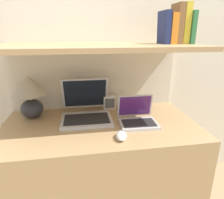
{
  "coord_description": "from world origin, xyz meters",
  "views": [
    {
      "loc": [
        -0.12,
        -0.88,
        1.33
      ],
      "look_at": [
        0.08,
        0.34,
        0.91
      ],
      "focal_mm": 32.0,
      "sensor_mm": 36.0,
      "label": 1
    }
  ],
  "objects_px": {
    "computer_mouse": "(121,136)",
    "book_navy": "(164,28)",
    "laptop_small": "(137,118)",
    "book_green": "(189,28)",
    "book_brown": "(177,24)",
    "book_orange": "(170,29)",
    "laptop_large": "(86,110)",
    "router_box": "(109,102)",
    "book_yellow": "(184,24)",
    "table_lamp": "(30,92)"
  },
  "relations": [
    {
      "from": "laptop_small",
      "to": "computer_mouse",
      "type": "xyz_separation_m",
      "value": [
        -0.15,
        -0.19,
        -0.02
      ]
    },
    {
      "from": "book_green",
      "to": "book_brown",
      "type": "xyz_separation_m",
      "value": [
        -0.09,
        0.0,
        0.02
      ]
    },
    {
      "from": "laptop_large",
      "to": "computer_mouse",
      "type": "relative_size",
      "value": 3.11
    },
    {
      "from": "book_green",
      "to": "computer_mouse",
      "type": "bearing_deg",
      "value": -150.34
    },
    {
      "from": "table_lamp",
      "to": "book_orange",
      "type": "height_order",
      "value": "book_orange"
    },
    {
      "from": "laptop_small",
      "to": "book_orange",
      "type": "distance_m",
      "value": 0.62
    },
    {
      "from": "laptop_large",
      "to": "book_yellow",
      "type": "xyz_separation_m",
      "value": [
        0.65,
        -0.05,
        0.59
      ]
    },
    {
      "from": "book_navy",
      "to": "table_lamp",
      "type": "bearing_deg",
      "value": 172.44
    },
    {
      "from": "computer_mouse",
      "to": "book_navy",
      "type": "distance_m",
      "value": 0.74
    },
    {
      "from": "computer_mouse",
      "to": "book_brown",
      "type": "bearing_deg",
      "value": 34.43
    },
    {
      "from": "laptop_small",
      "to": "book_green",
      "type": "distance_m",
      "value": 0.69
    },
    {
      "from": "laptop_large",
      "to": "router_box",
      "type": "xyz_separation_m",
      "value": [
        0.19,
        0.15,
        -0.0
      ]
    },
    {
      "from": "computer_mouse",
      "to": "book_orange",
      "type": "xyz_separation_m",
      "value": [
        0.38,
        0.29,
        0.59
      ]
    },
    {
      "from": "router_box",
      "to": "book_green",
      "type": "distance_m",
      "value": 0.78
    },
    {
      "from": "book_yellow",
      "to": "router_box",
      "type": "bearing_deg",
      "value": 156.16
    },
    {
      "from": "laptop_small",
      "to": "computer_mouse",
      "type": "bearing_deg",
      "value": -128.77
    },
    {
      "from": "table_lamp",
      "to": "router_box",
      "type": "distance_m",
      "value": 0.6
    },
    {
      "from": "book_navy",
      "to": "book_brown",
      "type": "bearing_deg",
      "value": 0.0
    },
    {
      "from": "router_box",
      "to": "book_orange",
      "type": "xyz_separation_m",
      "value": [
        0.37,
        -0.2,
        0.56
      ]
    },
    {
      "from": "book_brown",
      "to": "book_navy",
      "type": "xyz_separation_m",
      "value": [
        -0.09,
        0.0,
        -0.02
      ]
    },
    {
      "from": "book_navy",
      "to": "laptop_small",
      "type": "bearing_deg",
      "value": -151.21
    },
    {
      "from": "book_brown",
      "to": "table_lamp",
      "type": "bearing_deg",
      "value": 173.09
    },
    {
      "from": "book_green",
      "to": "book_brown",
      "type": "distance_m",
      "value": 0.09
    },
    {
      "from": "laptop_large",
      "to": "book_yellow",
      "type": "bearing_deg",
      "value": -4.5
    },
    {
      "from": "laptop_large",
      "to": "router_box",
      "type": "bearing_deg",
      "value": 38.66
    },
    {
      "from": "table_lamp",
      "to": "computer_mouse",
      "type": "height_order",
      "value": "table_lamp"
    },
    {
      "from": "router_box",
      "to": "book_green",
      "type": "bearing_deg",
      "value": -22.19
    },
    {
      "from": "table_lamp",
      "to": "laptop_large",
      "type": "relative_size",
      "value": 0.85
    },
    {
      "from": "computer_mouse",
      "to": "book_brown",
      "type": "relative_size",
      "value": 0.48
    },
    {
      "from": "book_green",
      "to": "book_navy",
      "type": "bearing_deg",
      "value": 180.0
    },
    {
      "from": "book_yellow",
      "to": "book_navy",
      "type": "relative_size",
      "value": 1.24
    },
    {
      "from": "laptop_small",
      "to": "book_yellow",
      "type": "relative_size",
      "value": 1.0
    },
    {
      "from": "book_navy",
      "to": "book_orange",
      "type": "bearing_deg",
      "value": 0.0
    },
    {
      "from": "router_box",
      "to": "book_orange",
      "type": "bearing_deg",
      "value": -28.8
    },
    {
      "from": "computer_mouse",
      "to": "book_navy",
      "type": "relative_size",
      "value": 0.58
    },
    {
      "from": "table_lamp",
      "to": "book_brown",
      "type": "height_order",
      "value": "book_brown"
    },
    {
      "from": "table_lamp",
      "to": "book_navy",
      "type": "relative_size",
      "value": 1.53
    },
    {
      "from": "book_yellow",
      "to": "book_navy",
      "type": "height_order",
      "value": "book_yellow"
    },
    {
      "from": "laptop_large",
      "to": "laptop_small",
      "type": "relative_size",
      "value": 1.46
    },
    {
      "from": "computer_mouse",
      "to": "book_yellow",
      "type": "bearing_deg",
      "value": 31.66
    },
    {
      "from": "book_brown",
      "to": "book_orange",
      "type": "height_order",
      "value": "book_brown"
    },
    {
      "from": "computer_mouse",
      "to": "table_lamp",
      "type": "bearing_deg",
      "value": 144.48
    },
    {
      "from": "laptop_small",
      "to": "router_box",
      "type": "distance_m",
      "value": 0.34
    },
    {
      "from": "computer_mouse",
      "to": "laptop_large",
      "type": "bearing_deg",
      "value": 118.88
    },
    {
      "from": "computer_mouse",
      "to": "book_green",
      "type": "distance_m",
      "value": 0.84
    },
    {
      "from": "book_yellow",
      "to": "book_navy",
      "type": "bearing_deg",
      "value": 180.0
    },
    {
      "from": "book_orange",
      "to": "laptop_large",
      "type": "bearing_deg",
      "value": 174.78
    },
    {
      "from": "router_box",
      "to": "book_yellow",
      "type": "distance_m",
      "value": 0.78
    },
    {
      "from": "computer_mouse",
      "to": "router_box",
      "type": "bearing_deg",
      "value": 89.53
    },
    {
      "from": "book_green",
      "to": "book_yellow",
      "type": "xyz_separation_m",
      "value": [
        -0.04,
        -0.0,
        0.02
      ]
    }
  ]
}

